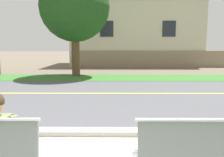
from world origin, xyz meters
TOP-DOWN VIEW (x-y plane):
  - ground_plane at (0.00, 8.00)m, footprint 140.00×140.00m
  - curb_edge at (0.00, 2.35)m, footprint 44.00×0.30m
  - street_asphalt at (0.00, 6.50)m, footprint 52.00×8.00m
  - road_centre_line at (0.00, 6.50)m, footprint 48.00×0.14m
  - far_verge_grass at (0.00, 11.01)m, footprint 48.00×2.80m
  - seated_person_olive at (-1.13, 0.59)m, footprint 0.52×0.68m
  - shade_tree_left at (-1.84, 11.62)m, footprint 4.05×4.05m
  - garden_wall at (3.25, 17.57)m, footprint 13.00×0.36m
  - house_across_street at (2.29, 20.77)m, footprint 12.42×6.91m

SIDE VIEW (x-z plane):
  - ground_plane at x=0.00m, z-range 0.00..0.00m
  - street_asphalt at x=0.00m, z-range 0.00..0.01m
  - far_verge_grass at x=0.00m, z-range 0.00..0.02m
  - road_centre_line at x=0.00m, z-range 0.01..0.01m
  - curb_edge at x=0.00m, z-range 0.00..0.11m
  - seated_person_olive at x=-1.13m, z-range 0.05..1.30m
  - garden_wall at x=3.25m, z-range 0.00..1.40m
  - house_across_street at x=2.29m, z-range 0.04..6.49m
  - shade_tree_left at x=-1.84m, z-range 1.00..7.68m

